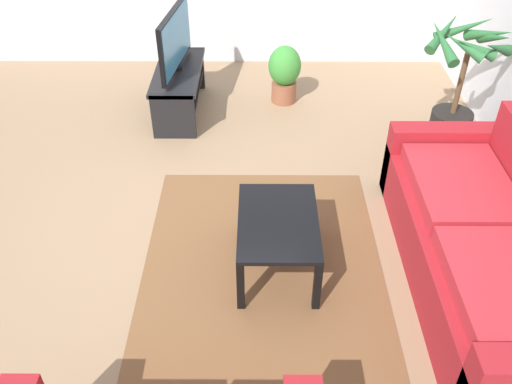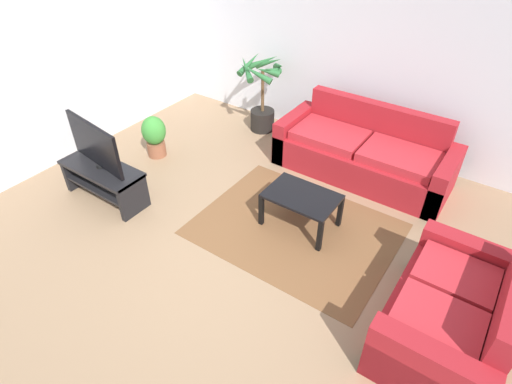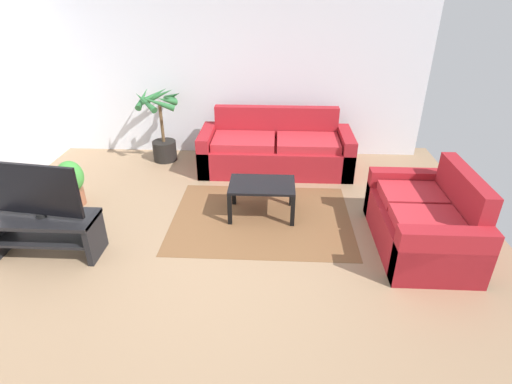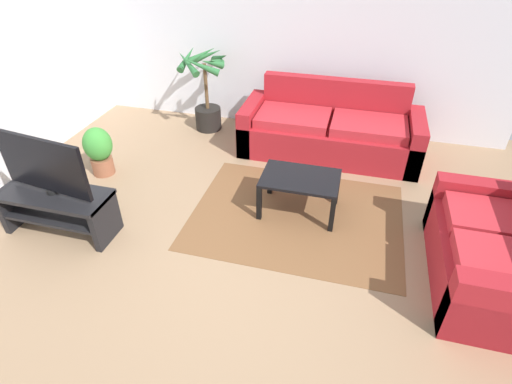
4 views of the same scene
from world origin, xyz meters
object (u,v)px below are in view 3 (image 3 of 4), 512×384
Objects in this scene: couch_loveseat at (423,222)px; potted_palm at (162,128)px; coffee_table at (262,188)px; tv at (34,190)px; potted_plant_small at (71,181)px; tv_stand at (45,230)px; couch_main at (276,151)px.

potted_palm is (-3.44, 2.23, 0.24)m from couch_loveseat.
coffee_table is 2.35m from potted_palm.
couch_loveseat is at bearing -32.98° from potted_palm.
potted_palm is at bearing 77.12° from tv.
couch_loveseat is at bearing -9.51° from potted_plant_small.
couch_main is at bearing 44.04° from tv_stand.
coffee_table is at bearing -96.44° from couch_main.
couch_loveseat is 4.11m from potted_palm.
potted_plant_small is at bearing 101.57° from tv.
couch_main is 3.35m from tv_stand.
couch_loveseat is at bearing 5.06° from tv.
tv_stand is 1.37× the size of coffee_table.
coffee_table is 1.31× the size of potted_plant_small.
tv is at bearing -102.88° from potted_palm.
potted_palm is at bearing 77.13° from tv_stand.
coffee_table is 2.47m from potted_plant_small.
couch_loveseat reaches higher than tv_stand.
potted_plant_small is at bearing 176.86° from coffee_table.
tv is (-2.41, -2.32, 0.47)m from couch_main.
tv_stand is 1.12× the size of tv.
coffee_table is at bearing -44.97° from potted_palm.
coffee_table is (2.25, 0.94, 0.07)m from tv_stand.
couch_main reaches higher than coffee_table.
potted_palm is at bearing 61.91° from potted_plant_small.
couch_loveseat is 1.50× the size of tv.
potted_plant_small is (-0.81, -1.52, -0.21)m from potted_palm.
couch_main is at bearing 44.01° from tv.
potted_palm is (-1.66, 1.66, 0.17)m from coffee_table.
coffee_table is at bearing 22.61° from tv_stand.
couch_main is 2.32× the size of tv.
couch_main is at bearing 25.55° from potted_plant_small.
couch_loveseat is 1.28× the size of potted_palm.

